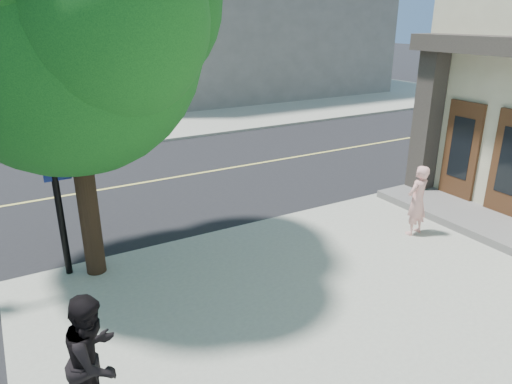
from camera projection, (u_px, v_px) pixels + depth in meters
ground at (55, 274)px, 9.37m from camera, size 140.00×140.00×0.00m
road_ew at (31, 202)px, 13.03m from camera, size 140.00×9.00×0.01m
sidewalk_ne at (214, 89)px, 33.10m from camera, size 29.00×25.00×0.12m
man_on_phone at (417, 200)px, 10.59m from camera, size 0.65×0.47×1.63m
pedestrian at (94, 360)px, 5.59m from camera, size 1.06×1.08×1.76m
street_tree at (69, 5)px, 7.62m from camera, size 5.71×5.19×7.57m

